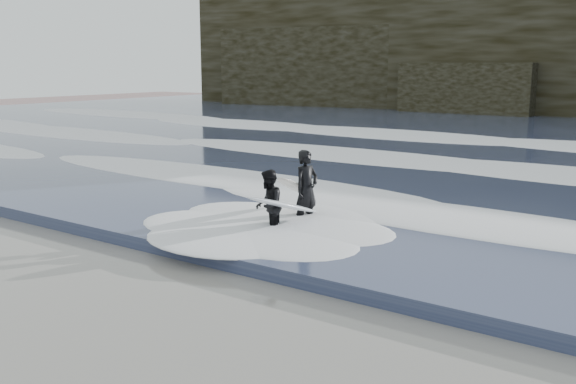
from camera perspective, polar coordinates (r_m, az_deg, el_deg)
name	(u,v)px	position (r m, az deg, el deg)	size (l,w,h in m)	color
ground	(42,303)	(11.57, -21.02, -9.20)	(120.00, 120.00, 0.00)	#845C59
sea	(529,137)	(36.24, 20.61, 4.64)	(90.00, 52.00, 0.30)	#2E3753
foam_near	(328,193)	(17.81, 3.60, -0.06)	(60.00, 3.20, 0.20)	white
foam_mid	(430,161)	(23.96, 12.49, 2.67)	(60.00, 4.00, 0.24)	white
foam_far	(506,138)	(32.37, 18.79, 4.58)	(60.00, 4.80, 0.30)	white
surfer_left	(305,189)	(15.35, 1.48, 0.25)	(1.17, 1.92, 1.91)	black
surfer_right	(271,205)	(14.33, -1.51, -1.17)	(1.29, 2.29, 1.60)	black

